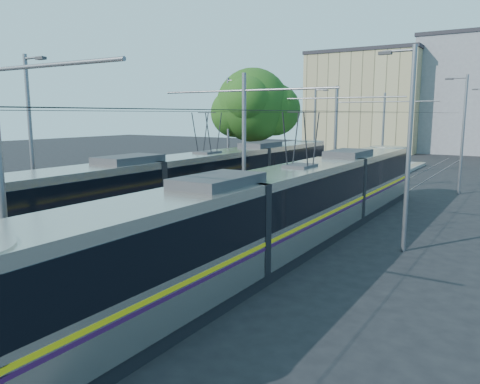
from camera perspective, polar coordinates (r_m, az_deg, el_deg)
The scene contains 12 objects.
ground at distance 16.73m, azimuth -14.22°, elevation -9.74°, with size 160.00×160.00×0.00m, color black.
platform at distance 30.58m, azimuth 9.33°, elevation -0.57°, with size 4.00×50.00×0.30m, color gray.
tactile_strip_left at distance 31.13m, azimuth 6.88°, elevation -0.04°, with size 0.70×50.00×0.01m, color gray.
tactile_strip_right at distance 30.04m, azimuth 11.89°, elevation -0.53°, with size 0.70×50.00×0.01m, color gray.
rails at distance 30.61m, azimuth 9.33°, elevation -0.82°, with size 8.71×70.00×0.03m.
tram_left at distance 26.02m, azimuth -3.97°, elevation 1.25°, with size 2.43×29.62×5.50m.
tram_right at distance 19.38m, azimuth 7.24°, elevation -1.20°, with size 2.43×29.28×5.50m.
catenary at distance 27.53m, azimuth 7.26°, elevation 7.54°, with size 9.20×70.00×7.00m.
street_lamps at distance 33.88m, azimuth 12.16°, elevation 7.18°, with size 15.18×38.22×8.00m.
shelter at distance 25.68m, azimuth 4.51°, elevation 0.46°, with size 0.92×1.11×2.12m.
tree at distance 35.78m, azimuth 2.26°, elevation 10.36°, with size 6.08×5.62×8.83m.
building_left at distance 74.05m, azimuth 15.35°, elevation 10.57°, with size 16.32×12.24×14.47m.
Camera 1 is at (11.54, -10.82, 5.43)m, focal length 35.00 mm.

